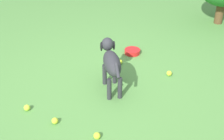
% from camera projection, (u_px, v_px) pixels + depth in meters
% --- Properties ---
extents(ground, '(14.00, 14.00, 0.00)m').
position_uv_depth(ground, '(100.00, 91.00, 3.52)').
color(ground, '#548C42').
extents(dog, '(0.44, 0.70, 0.53)m').
position_uv_depth(dog, '(111.00, 62.00, 3.40)').
color(dog, '#2D2D33').
rests_on(dog, ground).
extents(tennis_ball_0, '(0.07, 0.07, 0.07)m').
position_uv_depth(tennis_ball_0, '(27.00, 108.00, 3.21)').
color(tennis_ball_0, '#C4E037').
rests_on(tennis_ball_0, ground).
extents(tennis_ball_1, '(0.07, 0.07, 0.07)m').
position_uv_depth(tennis_ball_1, '(169.00, 73.00, 3.80)').
color(tennis_ball_1, '#C5D332').
rests_on(tennis_ball_1, ground).
extents(tennis_ball_2, '(0.07, 0.07, 0.07)m').
position_uv_depth(tennis_ball_2, '(97.00, 136.00, 2.85)').
color(tennis_ball_2, '#C3DA31').
rests_on(tennis_ball_2, ground).
extents(tennis_ball_3, '(0.07, 0.07, 0.07)m').
position_uv_depth(tennis_ball_3, '(120.00, 62.00, 4.05)').
color(tennis_ball_3, '#C7D730').
rests_on(tennis_ball_3, ground).
extents(tennis_ball_4, '(0.07, 0.07, 0.07)m').
position_uv_depth(tennis_ball_4, '(55.00, 121.00, 3.04)').
color(tennis_ball_4, '#C5D432').
rests_on(tennis_ball_4, ground).
extents(water_bowl, '(0.22, 0.22, 0.06)m').
position_uv_depth(water_bowl, '(132.00, 51.00, 4.31)').
color(water_bowl, red).
rests_on(water_bowl, ground).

